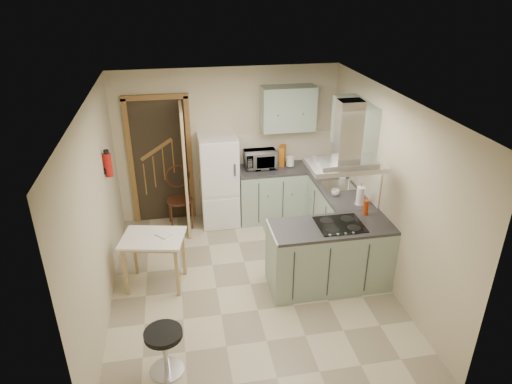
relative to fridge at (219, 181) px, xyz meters
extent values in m
plane|color=#C1B896|center=(0.20, -1.80, -0.75)|extent=(4.20, 4.20, 0.00)
plane|color=silver|center=(0.20, -1.80, 1.75)|extent=(4.20, 4.20, 0.00)
plane|color=#C1B696|center=(0.20, 0.30, 0.50)|extent=(3.60, 0.00, 3.60)
plane|color=#C1B696|center=(-1.60, -1.80, 0.50)|extent=(0.00, 4.20, 4.20)
plane|color=#C1B696|center=(2.00, -1.80, 0.50)|extent=(0.00, 4.20, 4.20)
cube|color=brown|center=(-0.90, 0.27, 0.30)|extent=(1.10, 0.12, 2.10)
cube|color=white|center=(0.00, 0.00, 0.00)|extent=(0.60, 0.60, 1.50)
cube|color=#9EB2A0|center=(0.86, 0.00, -0.30)|extent=(1.08, 0.60, 0.90)
cube|color=#9EB2A0|center=(1.70, -0.68, -0.30)|extent=(0.60, 1.95, 0.90)
cube|color=beige|center=(1.16, 0.29, 0.40)|extent=(1.68, 0.02, 0.50)
cube|color=#9EB2A0|center=(1.15, 0.12, 1.10)|extent=(0.85, 0.35, 0.70)
cube|color=#9EB2A0|center=(1.82, -0.95, 1.10)|extent=(0.35, 0.90, 0.70)
cube|color=#9EB2A0|center=(1.22, -1.98, -0.30)|extent=(1.55, 0.65, 0.90)
cube|color=black|center=(1.32, -1.98, 0.16)|extent=(0.58, 0.50, 0.01)
cube|color=silver|center=(1.32, -1.98, 0.97)|extent=(0.90, 0.55, 0.10)
cube|color=silver|center=(1.70, -0.85, 0.16)|extent=(0.45, 0.40, 0.01)
cylinder|color=#B2140F|center=(-1.54, -0.90, 0.75)|extent=(0.10, 0.10, 0.32)
cube|color=#DCB087|center=(-1.03, -1.56, -0.38)|extent=(0.89, 0.74, 0.73)
cube|color=#462817|center=(-0.65, -0.02, -0.29)|extent=(0.45, 0.45, 0.92)
cylinder|color=black|center=(-0.92, -3.10, -0.49)|extent=(0.48, 0.48, 0.53)
imported|color=black|center=(0.70, 0.07, 0.29)|extent=(0.51, 0.35, 0.28)
cylinder|color=white|center=(1.18, 0.01, 0.24)|extent=(0.15, 0.15, 0.19)
cube|color=#BF6216|center=(1.07, 0.11, 0.31)|extent=(0.16, 0.24, 0.33)
imported|color=#B2B0BC|center=(1.86, -0.61, 0.24)|extent=(0.09, 0.09, 0.18)
cylinder|color=white|center=(1.78, -1.49, 0.29)|extent=(0.14, 0.14, 0.27)
imported|color=silver|center=(1.55, -1.16, 0.20)|extent=(0.14, 0.14, 0.09)
cylinder|color=#C33B10|center=(1.75, -1.77, 0.25)|extent=(0.08, 0.08, 0.20)
imported|color=#A9383F|center=(-0.94, -1.59, 0.03)|extent=(0.23, 0.24, 0.09)
camera|label=1|loc=(-0.64, -6.72, 3.02)|focal=32.00mm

